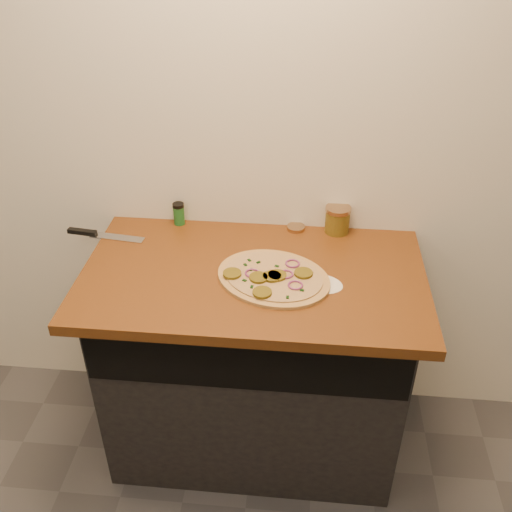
# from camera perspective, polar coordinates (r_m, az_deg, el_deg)

# --- Properties ---
(cabinet) EXTENTS (1.10, 0.60, 0.86)m
(cabinet) POSITION_cam_1_polar(r_m,az_deg,el_deg) (2.31, -0.17, -10.67)
(cabinet) COLOR black
(cabinet) RESTS_ON ground
(countertop) EXTENTS (1.20, 0.70, 0.04)m
(countertop) POSITION_cam_1_polar(r_m,az_deg,el_deg) (2.00, -0.28, -2.02)
(countertop) COLOR brown
(countertop) RESTS_ON cabinet
(pizza) EXTENTS (0.51, 0.51, 0.03)m
(pizza) POSITION_cam_1_polar(r_m,az_deg,el_deg) (1.95, 1.72, -2.13)
(pizza) COLOR tan
(pizza) RESTS_ON countertop
(chefs_knife) EXTENTS (0.31, 0.07, 0.02)m
(chefs_knife) POSITION_cam_1_polar(r_m,az_deg,el_deg) (2.27, -15.46, 2.08)
(chefs_knife) COLOR #B7BAC1
(chefs_knife) RESTS_ON countertop
(mason_jar_lid) EXTENTS (0.09, 0.09, 0.01)m
(mason_jar_lid) POSITION_cam_1_polar(r_m,az_deg,el_deg) (2.23, 4.01, 2.84)
(mason_jar_lid) COLOR tan
(mason_jar_lid) RESTS_ON countertop
(salsa_jar) EXTENTS (0.10, 0.10, 0.11)m
(salsa_jar) POSITION_cam_1_polar(r_m,az_deg,el_deg) (2.21, 8.15, 3.65)
(salsa_jar) COLOR #9F2C0F
(salsa_jar) RESTS_ON countertop
(spice_shaker) EXTENTS (0.04, 0.04, 0.09)m
(spice_shaker) POSITION_cam_1_polar(r_m,az_deg,el_deg) (2.27, -7.72, 4.22)
(spice_shaker) COLOR #216929
(spice_shaker) RESTS_ON countertop
(flour_spill) EXTENTS (0.19, 0.19, 0.00)m
(flour_spill) POSITION_cam_1_polar(r_m,az_deg,el_deg) (1.94, 6.37, -2.74)
(flour_spill) COLOR white
(flour_spill) RESTS_ON countertop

